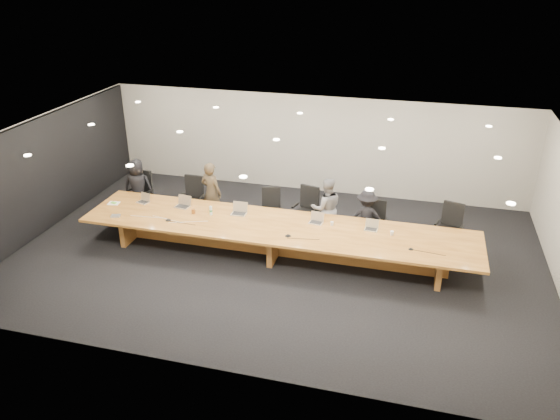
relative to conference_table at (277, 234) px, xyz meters
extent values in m
plane|color=black|center=(0.00, 0.00, -0.52)|extent=(12.00, 12.00, 0.00)
cube|color=beige|center=(0.00, 4.00, 0.88)|extent=(12.00, 0.02, 2.80)
cube|color=black|center=(-5.94, 0.00, 0.85)|extent=(0.08, 7.84, 2.74)
cube|color=brown|center=(0.00, 0.00, 0.20)|extent=(9.00, 1.80, 0.06)
cube|color=brown|center=(0.00, 0.00, -0.18)|extent=(7.65, 0.15, 0.69)
cube|color=brown|center=(-3.60, 0.00, -0.18)|extent=(0.12, 1.26, 0.69)
cube|color=brown|center=(0.00, 0.00, -0.18)|extent=(0.12, 1.26, 0.69)
cube|color=brown|center=(3.60, 0.00, -0.18)|extent=(0.12, 1.26, 0.69)
imported|color=black|center=(-4.10, 1.21, 0.24)|extent=(0.85, 0.66, 1.53)
imported|color=#352B1D|center=(-2.06, 1.24, 0.29)|extent=(0.68, 0.54, 1.62)
imported|color=slate|center=(0.92, 1.16, 0.25)|extent=(0.90, 0.80, 1.53)
imported|color=black|center=(1.89, 1.14, 0.15)|extent=(0.92, 0.60, 1.34)
cylinder|color=silver|center=(-1.64, 0.14, 0.33)|extent=(0.07, 0.07, 0.21)
cylinder|color=brown|center=(-2.07, 0.11, 0.28)|extent=(0.11, 0.11, 0.11)
cone|color=silver|center=(1.21, 0.33, 0.27)|extent=(0.08, 0.08, 0.09)
cone|color=white|center=(2.55, 0.20, 0.28)|extent=(0.09, 0.09, 0.09)
cube|color=white|center=(-4.19, 0.13, 0.24)|extent=(0.29, 0.25, 0.02)
cube|color=#5BB630|center=(-4.18, 0.11, 0.26)|extent=(0.15, 0.11, 0.02)
cube|color=#BABABF|center=(-3.76, -0.52, 0.25)|extent=(0.24, 0.21, 0.03)
cone|color=black|center=(-2.48, -0.39, 0.25)|extent=(0.14, 0.14, 0.03)
cone|color=black|center=(0.38, -0.43, 0.25)|extent=(0.17, 0.17, 0.03)
cone|color=black|center=(2.99, -0.35, 0.24)|extent=(0.13, 0.13, 0.03)
camera|label=1|loc=(2.91, -10.62, 5.75)|focal=35.00mm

